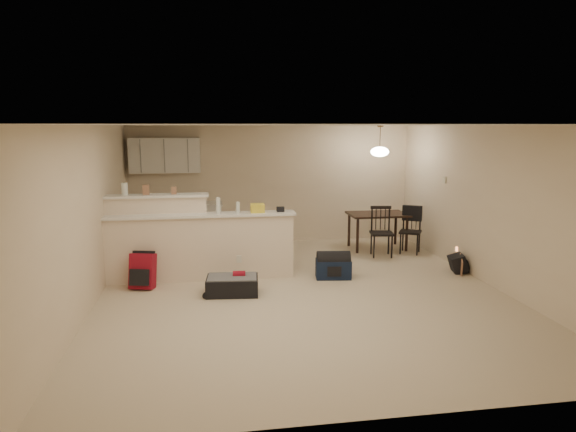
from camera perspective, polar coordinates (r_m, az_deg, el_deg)
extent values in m
plane|color=beige|center=(7.89, 1.54, -8.38)|extent=(7.00, 7.00, 0.00)
plane|color=white|center=(7.49, 1.63, 10.08)|extent=(7.00, 7.00, 0.00)
cube|color=beige|center=(11.02, -1.80, 3.53)|extent=(6.00, 0.02, 2.50)
cube|color=beige|center=(4.29, 10.37, -6.93)|extent=(6.00, 0.02, 2.50)
cube|color=beige|center=(7.63, -21.13, -0.02)|extent=(0.02, 7.00, 2.50)
cube|color=beige|center=(8.66, 21.48, 1.08)|extent=(0.02, 7.00, 2.50)
cube|color=beige|center=(8.49, -9.60, -3.52)|extent=(3.00, 0.28, 1.05)
cube|color=white|center=(8.38, -9.71, 0.11)|extent=(3.08, 0.38, 0.04)
cube|color=beige|center=(8.71, -14.24, -2.34)|extent=(1.60, 0.24, 1.35)
cube|color=white|center=(8.59, -14.43, 2.20)|extent=(1.68, 0.34, 0.04)
cube|color=white|center=(10.73, -13.51, 6.57)|extent=(1.40, 0.34, 0.70)
cube|color=white|center=(10.76, -12.19, -1.16)|extent=(1.80, 0.60, 0.90)
cube|color=beige|center=(9.98, 17.00, 3.87)|extent=(0.02, 0.12, 0.12)
cylinder|color=silver|center=(8.64, -17.70, 2.88)|extent=(0.10, 0.10, 0.20)
cube|color=#9B6C50|center=(8.60, -15.51, 2.82)|extent=(0.10, 0.07, 0.16)
cube|color=#9B6C50|center=(8.56, -12.57, 2.78)|extent=(0.08, 0.06, 0.12)
cylinder|color=silver|center=(8.36, -7.76, 1.17)|extent=(0.07, 0.07, 0.26)
cylinder|color=silver|center=(8.38, -5.58, 0.96)|extent=(0.06, 0.06, 0.18)
cube|color=#9B6C50|center=(8.41, -3.41, 0.88)|extent=(0.22, 0.18, 0.14)
cube|color=#9B6C50|center=(8.46, -0.84, 0.75)|extent=(0.12, 0.10, 0.08)
cube|color=black|center=(10.59, 9.95, 0.19)|extent=(1.18, 0.79, 0.04)
cylinder|color=black|center=(10.21, 7.73, -2.21)|extent=(0.05, 0.05, 0.70)
cylinder|color=black|center=(10.54, 13.05, -1.99)|extent=(0.05, 0.05, 0.70)
cylinder|color=black|center=(10.80, 6.80, -1.52)|extent=(0.05, 0.05, 0.70)
cylinder|color=black|center=(11.11, 11.87, -1.34)|extent=(0.05, 0.05, 0.70)
cylinder|color=brown|center=(10.44, 10.20, 8.52)|extent=(0.02, 0.02, 0.50)
cylinder|color=brown|center=(10.44, 10.24, 9.78)|extent=(0.12, 0.12, 0.03)
ellipsoid|color=white|center=(10.45, 10.15, 7.04)|extent=(0.36, 0.36, 0.20)
cube|color=black|center=(7.79, -6.20, -7.69)|extent=(0.81, 0.56, 0.26)
cube|color=maroon|center=(8.29, -15.84, -5.90)|extent=(0.41, 0.31, 0.54)
cube|color=#111C36|center=(8.55, 5.06, -5.87)|extent=(0.61, 0.39, 0.31)
cube|color=black|center=(9.33, 18.36, -5.06)|extent=(0.31, 0.38, 0.30)
cube|color=#9B6C50|center=(9.24, 18.65, -5.24)|extent=(0.15, 0.36, 0.29)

